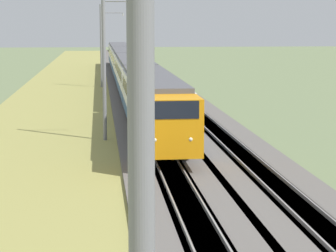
# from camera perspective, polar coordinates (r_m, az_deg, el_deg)

# --- Properties ---
(ballast_main) EXTENTS (240.00, 4.40, 0.30)m
(ballast_main) POSITION_cam_1_polar(r_m,az_deg,el_deg) (51.13, -2.41, 1.24)
(ballast_main) COLOR #605B56
(ballast_main) RESTS_ON ground
(ballast_adjacent) EXTENTS (240.00, 4.40, 0.30)m
(ballast_adjacent) POSITION_cam_1_polar(r_m,az_deg,el_deg) (51.54, 2.07, 1.30)
(ballast_adjacent) COLOR #605B56
(ballast_adjacent) RESTS_ON ground
(track_main) EXTENTS (240.00, 1.57, 0.45)m
(track_main) POSITION_cam_1_polar(r_m,az_deg,el_deg) (51.13, -2.41, 1.25)
(track_main) COLOR #4C4238
(track_main) RESTS_ON ground
(track_adjacent) EXTENTS (240.00, 1.57, 0.45)m
(track_adjacent) POSITION_cam_1_polar(r_m,az_deg,el_deg) (51.54, 2.07, 1.31)
(track_adjacent) COLOR #4C4238
(track_adjacent) RESTS_ON ground
(grass_verge) EXTENTS (240.00, 10.83, 0.12)m
(grass_verge) POSITION_cam_1_polar(r_m,az_deg,el_deg) (51.13, -9.37, 1.02)
(grass_verge) COLOR #99934C
(grass_verge) RESTS_ON ground
(passenger_train) EXTENTS (84.34, 2.93, 4.99)m
(passenger_train) POSITION_cam_1_polar(r_m,az_deg,el_deg) (70.89, -3.47, 5.13)
(passenger_train) COLOR orange
(passenger_train) RESTS_ON ground
(catenary_mast_mid) EXTENTS (0.22, 2.56, 9.14)m
(catenary_mast_mid) POSITION_cam_1_polar(r_m,az_deg,el_deg) (38.51, -5.51, 5.52)
(catenary_mast_mid) COLOR slate
(catenary_mast_mid) RESTS_ON ground
(catenary_mast_far) EXTENTS (0.22, 2.56, 9.04)m
(catenary_mast_far) POSITION_cam_1_polar(r_m,az_deg,el_deg) (71.77, -5.80, 7.01)
(catenary_mast_far) COLOR slate
(catenary_mast_far) RESTS_ON ground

